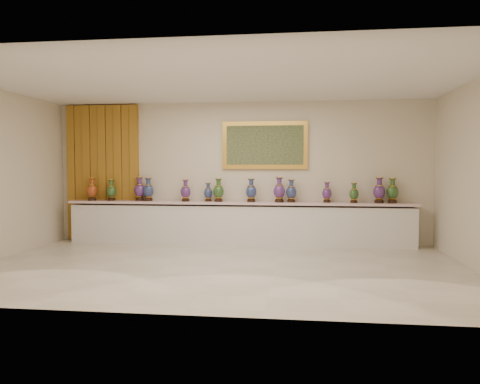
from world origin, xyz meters
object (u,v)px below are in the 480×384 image
Objects in this scene: counter at (238,224)px; vase_1 at (111,191)px; vase_2 at (140,190)px; vase_0 at (92,190)px.

counter is 15.86× the size of vase_1.
vase_2 is (0.62, 0.05, 0.03)m from vase_1.
vase_1 is at bearing 1.35° from vase_0.
vase_0 is (-3.19, -0.04, 0.69)m from counter.
vase_0 is 1.05m from vase_2.
vase_1 is 0.89× the size of vase_2.
vase_0 is 1.09× the size of vase_1.
vase_0 reaches higher than counter.
counter is 2.84m from vase_1.
counter is 14.59× the size of vase_0.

